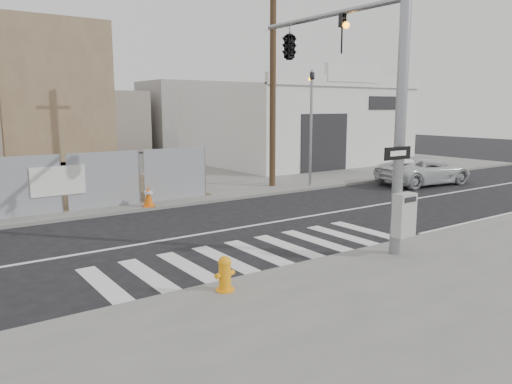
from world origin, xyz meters
TOP-DOWN VIEW (x-y plane):
  - ground at (0.00, 0.00)m, footprint 100.00×100.00m
  - sidewalk_far at (0.00, 14.00)m, footprint 50.00×20.00m
  - signal_pole at (2.49, -2.05)m, footprint 0.96×5.87m
  - far_signal_pole at (8.00, 4.60)m, footprint 0.16×0.20m
  - concrete_wall_right at (-0.50, 14.08)m, footprint 5.50×1.30m
  - auto_shop at (14.00, 12.97)m, footprint 12.00×10.20m
  - utility_pole_right at (6.50, 5.50)m, footprint 1.60×0.28m
  - fire_hydrant at (-2.25, -4.55)m, footprint 0.47×0.47m
  - suv at (13.20, 2.24)m, footprint 5.04×2.70m
  - traffic_cone_d at (-0.09, 4.22)m, footprint 0.47×0.47m

SIDE VIEW (x-z plane):
  - ground at x=0.00m, z-range 0.00..0.00m
  - sidewalk_far at x=0.00m, z-range 0.00..0.12m
  - fire_hydrant at x=-2.25m, z-range 0.12..0.82m
  - traffic_cone_d at x=-0.09m, z-range 0.11..0.90m
  - suv at x=13.20m, z-range 0.00..1.35m
  - auto_shop at x=14.00m, z-range -0.44..5.51m
  - concrete_wall_right at x=-0.50m, z-range -0.62..7.38m
  - far_signal_pole at x=8.00m, z-range 0.68..6.28m
  - signal_pole at x=2.49m, z-range 1.28..8.28m
  - utility_pole_right at x=6.50m, z-range 0.20..10.20m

